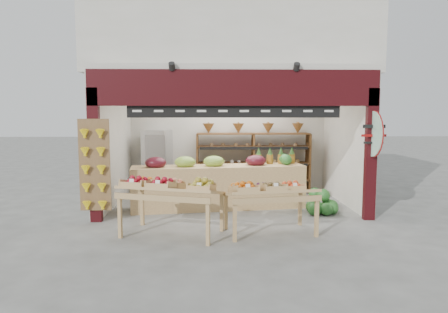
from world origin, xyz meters
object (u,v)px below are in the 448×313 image
cardboard_stack (162,191)px  watermelon_pile (322,205)px  display_table_left (166,187)px  display_table_right (266,190)px  mid_counter (218,185)px  refrigerator (157,162)px  back_shelving (253,151)px

cardboard_stack → watermelon_pile: size_ratio=1.30×
display_table_left → watermelon_pile: size_ratio=2.58×
display_table_right → watermelon_pile: display_table_right is taller
mid_counter → display_table_left: bearing=-115.8°
refrigerator → display_table_left: (0.68, -3.78, -0.01)m
display_table_left → display_table_right: 1.78m
cardboard_stack → refrigerator: bearing=103.4°
mid_counter → watermelon_pile: (2.24, -0.53, -0.34)m
refrigerator → cardboard_stack: (0.24, -1.03, -0.62)m
cardboard_stack → display_table_left: (0.44, -2.76, 0.61)m
display_table_left → watermelon_pile: (3.18, 1.41, -0.66)m
back_shelving → refrigerator: bearing=179.7°
back_shelving → watermelon_pile: (1.26, -2.36, -0.95)m
watermelon_pile → refrigerator: bearing=148.5°
display_table_left → cardboard_stack: bearing=99.1°
mid_counter → display_table_right: bearing=-66.6°
mid_counter → display_table_right: size_ratio=2.33×
cardboard_stack → display_table_left: 2.86m
back_shelving → cardboard_stack: back_shelving is taller
cardboard_stack → mid_counter: (1.38, -0.81, 0.29)m
refrigerator → display_table_left: refrigerator is taller
mid_counter → watermelon_pile: mid_counter is taller
mid_counter → display_table_right: 2.13m
mid_counter → display_table_left: (-0.94, -1.95, 0.31)m
back_shelving → display_table_left: back_shelving is taller
display_table_right → back_shelving: bearing=87.9°
display_table_left → watermelon_pile: bearing=24.0°
back_shelving → mid_counter: (-0.98, -1.82, -0.61)m
display_table_right → display_table_left: bearing=-179.9°
display_table_left → watermelon_pile: 3.55m
mid_counter → watermelon_pile: bearing=-13.3°
cardboard_stack → display_table_left: display_table_left is taller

